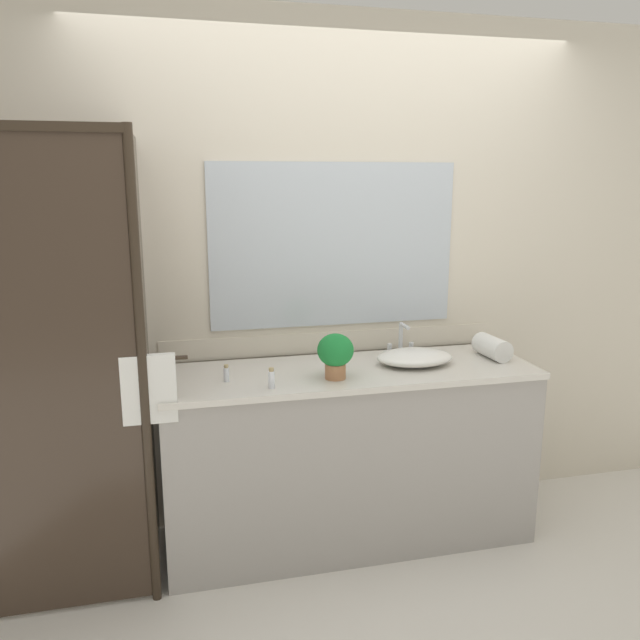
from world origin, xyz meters
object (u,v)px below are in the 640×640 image
at_px(potted_plant, 335,353).
at_px(amenity_bottle_lotion, 271,379).
at_px(sink_basin, 415,357).
at_px(rolled_towel_near_edge, 492,347).
at_px(amenity_bottle_conditioner, 226,374).
at_px(faucet, 401,344).

relative_size(potted_plant, amenity_bottle_lotion, 2.26).
bearing_deg(potted_plant, sink_basin, 15.46).
bearing_deg(potted_plant, rolled_towel_near_edge, 9.38).
distance_m(sink_basin, potted_plant, 0.46).
xyz_separation_m(amenity_bottle_conditioner, amenity_bottle_lotion, (0.18, -0.14, 0.01)).
height_order(sink_basin, amenity_bottle_lotion, amenity_bottle_lotion).
bearing_deg(faucet, sink_basin, -90.00).
height_order(faucet, amenity_bottle_lotion, faucet).
height_order(sink_basin, faucet, faucet).
height_order(amenity_bottle_conditioner, rolled_towel_near_edge, rolled_towel_near_edge).
relative_size(potted_plant, amenity_bottle_conditioner, 2.65).
bearing_deg(faucet, potted_plant, -144.28).
bearing_deg(faucet, amenity_bottle_lotion, -152.73).
bearing_deg(amenity_bottle_conditioner, sink_basin, 3.15).
height_order(sink_basin, rolled_towel_near_edge, rolled_towel_near_edge).
distance_m(potted_plant, rolled_towel_near_edge, 0.88).
bearing_deg(amenity_bottle_lotion, sink_basin, 14.32).
distance_m(sink_basin, amenity_bottle_conditioner, 0.93).
bearing_deg(amenity_bottle_conditioner, potted_plant, -8.13).
xyz_separation_m(potted_plant, amenity_bottle_conditioner, (-0.49, 0.07, -0.08)).
height_order(amenity_bottle_conditioner, amenity_bottle_lotion, amenity_bottle_lotion).
distance_m(potted_plant, amenity_bottle_conditioner, 0.50).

